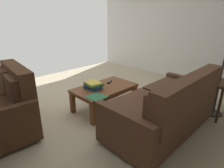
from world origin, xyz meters
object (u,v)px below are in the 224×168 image
object	(u,v)px
coffee_table	(105,90)
book_stack	(93,85)
loveseat_near	(1,107)
loose_magazine	(97,97)
tv_remote	(109,82)
sofa_main	(167,107)
end_table	(212,86)

from	to	relation	value
coffee_table	book_stack	bearing A→B (deg)	-17.52
loveseat_near	loose_magazine	bearing A→B (deg)	147.11
tv_remote	loose_magazine	xyz separation A→B (m)	(0.57, 0.32, -0.01)
sofa_main	coffee_table	size ratio (longest dim) A/B	1.65
loveseat_near	book_stack	distance (m)	1.33
tv_remote	sofa_main	bearing A→B (deg)	86.83
coffee_table	book_stack	world-z (taller)	book_stack
end_table	tv_remote	xyz separation A→B (m)	(0.88, -1.41, -0.07)
sofa_main	loveseat_near	xyz separation A→B (m)	(1.59, -1.57, 0.01)
tv_remote	loose_magazine	bearing A→B (deg)	29.47
end_table	tv_remote	distance (m)	1.67
loveseat_near	end_table	distance (m)	3.11
sofa_main	loveseat_near	distance (m)	2.24
coffee_table	tv_remote	bearing A→B (deg)	-154.79
loveseat_near	tv_remote	distance (m)	1.70
sofa_main	tv_remote	world-z (taller)	sofa_main
loveseat_near	coffee_table	xyz separation A→B (m)	(-1.46, 0.47, -0.04)
sofa_main	book_stack	size ratio (longest dim) A/B	5.48
book_stack	tv_remote	xyz separation A→B (m)	(-0.39, -0.04, -0.05)
tv_remote	coffee_table	bearing A→B (deg)	25.21
book_stack	loose_magazine	world-z (taller)	book_stack
loveseat_near	end_table	world-z (taller)	loveseat_near
sofa_main	loose_magazine	distance (m)	1.00
coffee_table	loveseat_near	bearing A→B (deg)	-18.04
coffee_table	loose_magazine	xyz separation A→B (m)	(0.37, 0.23, 0.07)
sofa_main	tv_remote	xyz separation A→B (m)	(-0.07, -1.19, 0.04)
tv_remote	book_stack	bearing A→B (deg)	5.10
tv_remote	loose_magazine	world-z (taller)	tv_remote
end_table	loose_magazine	distance (m)	1.82
sofa_main	end_table	world-z (taller)	sofa_main
coffee_table	end_table	xyz separation A→B (m)	(-1.09, 1.32, 0.14)
sofa_main	coffee_table	world-z (taller)	sofa_main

